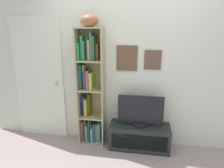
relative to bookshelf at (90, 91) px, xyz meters
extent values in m
cube|color=silver|center=(0.60, 0.13, 0.38)|extent=(4.80, 0.06, 2.50)
cube|color=brown|center=(0.55, 0.09, 0.50)|extent=(0.31, 0.02, 0.37)
cube|color=#909ABA|center=(0.55, 0.09, 0.50)|extent=(0.26, 0.01, 0.32)
cube|color=brown|center=(0.93, 0.09, 0.49)|extent=(0.24, 0.02, 0.28)
cube|color=tan|center=(0.93, 0.09, 0.49)|extent=(0.19, 0.01, 0.23)
cube|color=tan|center=(-0.17, -0.03, 0.04)|extent=(0.02, 0.27, 1.82)
cube|color=tan|center=(0.22, -0.03, 0.04)|extent=(0.02, 0.27, 1.82)
cube|color=tan|center=(0.03, 0.10, 0.04)|extent=(0.40, 0.01, 1.82)
cube|color=tan|center=(0.03, -0.03, -0.86)|extent=(0.36, 0.26, 0.02)
cube|color=tan|center=(0.03, -0.03, -0.42)|extent=(0.36, 0.26, 0.02)
cube|color=tan|center=(0.03, -0.03, 0.03)|extent=(0.36, 0.26, 0.02)
cube|color=tan|center=(0.03, -0.03, 0.47)|extent=(0.36, 0.26, 0.02)
cube|color=tan|center=(0.03, -0.03, 0.94)|extent=(0.36, 0.26, 0.02)
cube|color=#A64A50|center=(-0.13, 0.01, -0.69)|extent=(0.03, 0.17, 0.33)
cube|color=olive|center=(-0.10, 0.03, -0.66)|extent=(0.03, 0.14, 0.39)
cube|color=teal|center=(-0.06, -0.01, -0.71)|extent=(0.04, 0.21, 0.29)
cube|color=#3F5D36|center=(-0.02, 0.00, -0.66)|extent=(0.02, 0.19, 0.38)
cube|color=teal|center=(0.00, 0.02, -0.70)|extent=(0.02, 0.15, 0.31)
cube|color=#40C6A1|center=(0.03, -0.01, -0.73)|extent=(0.03, 0.21, 0.25)
cube|color=#3E3672|center=(0.06, 0.00, -0.70)|extent=(0.03, 0.19, 0.32)
cube|color=olive|center=(0.10, 0.01, -0.70)|extent=(0.04, 0.16, 0.30)
cube|color=teal|center=(0.14, 0.01, -0.69)|extent=(0.04, 0.17, 0.32)
cube|color=#22189C|center=(-0.13, 0.02, -0.25)|extent=(0.04, 0.14, 0.31)
cube|color=#2B5551|center=(-0.10, 0.02, -0.25)|extent=(0.02, 0.14, 0.31)
cube|color=#8DA023|center=(-0.06, -0.01, -0.27)|extent=(0.04, 0.20, 0.28)
cube|color=#535213|center=(-0.02, 0.02, -0.23)|extent=(0.03, 0.14, 0.36)
cube|color=#165444|center=(-0.13, 0.00, 0.22)|extent=(0.04, 0.19, 0.37)
cube|color=#87A152|center=(-0.08, 0.02, 0.22)|extent=(0.03, 0.15, 0.37)
cube|color=#552055|center=(-0.05, 0.00, 0.19)|extent=(0.02, 0.19, 0.30)
cube|color=#845067|center=(-0.01, -0.01, 0.18)|extent=(0.04, 0.21, 0.29)
cube|color=#A1C52A|center=(0.04, -0.02, 0.17)|extent=(0.04, 0.22, 0.26)
cube|color=green|center=(-0.14, -0.01, 0.60)|extent=(0.02, 0.20, 0.24)
cube|color=green|center=(-0.10, 0.02, 0.66)|extent=(0.04, 0.15, 0.35)
cube|color=#2C645C|center=(-0.06, -0.01, 0.62)|extent=(0.04, 0.20, 0.28)
cube|color=#393961|center=(-0.02, 0.02, 0.63)|extent=(0.03, 0.15, 0.30)
cube|color=gold|center=(0.01, 0.01, 0.63)|extent=(0.03, 0.18, 0.29)
cube|color=#339066|center=(0.05, 0.01, 0.68)|extent=(0.03, 0.18, 0.39)
cube|color=#2F4D30|center=(0.09, -0.01, 0.66)|extent=(0.04, 0.21, 0.35)
cube|color=brown|center=(0.13, 0.02, 0.60)|extent=(0.04, 0.15, 0.24)
ellipsoid|color=#935734|center=(0.03, -0.03, 1.03)|extent=(0.32, 0.25, 0.18)
cube|color=#1F2724|center=(0.78, -0.07, -0.68)|extent=(0.91, 0.35, 0.38)
cube|color=black|center=(0.78, -0.24, -0.68)|extent=(0.82, 0.01, 0.25)
cylinder|color=black|center=(0.78, -0.07, -0.47)|extent=(0.22, 0.22, 0.04)
cube|color=black|center=(0.78, -0.07, -0.23)|extent=(0.67, 0.04, 0.43)
cube|color=white|center=(0.78, -0.08, -0.23)|extent=(0.63, 0.01, 0.39)
cube|color=silver|center=(-0.89, 0.08, 0.12)|extent=(0.84, 0.04, 1.99)
cube|color=beige|center=(-0.89, 0.06, 0.52)|extent=(0.54, 0.01, 0.72)
cube|color=beige|center=(-0.89, 0.06, -0.32)|extent=(0.54, 0.01, 0.72)
sphere|color=tan|center=(-0.57, 0.04, 0.08)|extent=(0.04, 0.04, 0.04)
camera|label=1|loc=(0.80, -2.74, 0.90)|focal=30.71mm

